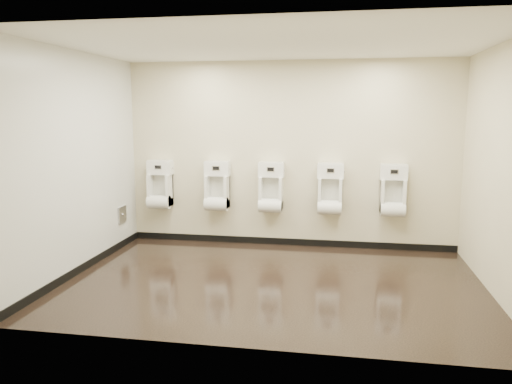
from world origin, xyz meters
TOP-DOWN VIEW (x-y plane):
  - ground at (0.00, 0.00)m, footprint 5.00×3.50m
  - ceiling at (0.00, 0.00)m, footprint 5.00×3.50m
  - back_wall at (0.00, 1.75)m, footprint 5.00×0.02m
  - front_wall at (0.00, -1.75)m, footprint 5.00×0.02m
  - left_wall at (-2.50, 0.00)m, footprint 0.02×3.50m
  - right_wall at (2.50, 0.00)m, footprint 0.02×3.50m
  - tile_overlay_left at (-2.50, 0.00)m, footprint 0.01×3.50m
  - skirting_back at (0.00, 1.74)m, footprint 5.00×0.02m
  - skirting_left at (-2.49, 0.00)m, footprint 0.02×3.50m
  - access_panel at (-2.48, 1.20)m, footprint 0.04×0.25m
  - urinal_0 at (-2.02, 1.62)m, footprint 0.40×0.30m
  - urinal_1 at (-1.10, 1.62)m, footprint 0.40×0.30m
  - urinal_2 at (-0.26, 1.62)m, footprint 0.40×0.30m
  - urinal_3 at (0.63, 1.62)m, footprint 0.40×0.30m
  - urinal_4 at (1.53, 1.62)m, footprint 0.40×0.30m

SIDE VIEW (x-z plane):
  - ground at x=0.00m, z-range 0.00..0.00m
  - skirting_back at x=0.00m, z-range 0.00..0.10m
  - skirting_left at x=-2.49m, z-range 0.00..0.10m
  - access_panel at x=-2.48m, z-range 0.38..0.62m
  - urinal_0 at x=-2.02m, z-range 0.49..1.23m
  - urinal_1 at x=-1.10m, z-range 0.49..1.23m
  - urinal_2 at x=-0.26m, z-range 0.49..1.23m
  - urinal_3 at x=0.63m, z-range 0.49..1.23m
  - urinal_4 at x=1.53m, z-range 0.49..1.23m
  - back_wall at x=0.00m, z-range 0.00..2.80m
  - front_wall at x=0.00m, z-range 0.00..2.80m
  - left_wall at x=-2.50m, z-range 0.00..2.80m
  - right_wall at x=2.50m, z-range 0.00..2.80m
  - tile_overlay_left at x=-2.50m, z-range 0.00..2.80m
  - ceiling at x=0.00m, z-range 2.80..2.80m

